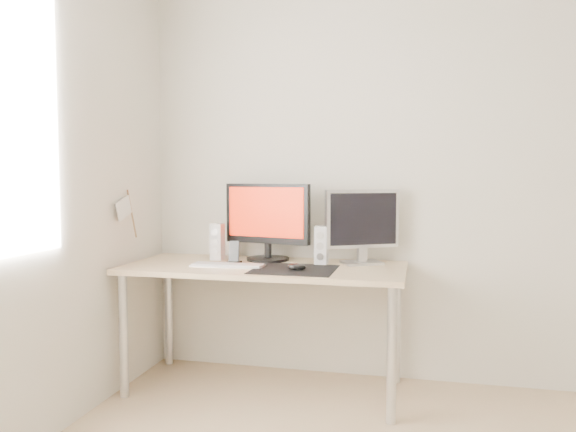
{
  "coord_description": "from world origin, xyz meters",
  "views": [
    {
      "loc": [
        -0.06,
        -1.7,
        1.24
      ],
      "look_at": [
        -0.81,
        1.48,
        1.01
      ],
      "focal_mm": 35.0,
      "sensor_mm": 36.0,
      "label": 1
    }
  ],
  "objects_px": {
    "mouse": "(297,267)",
    "second_monitor": "(362,223)",
    "speaker_right": "(321,245)",
    "speaker_left": "(217,242)",
    "phone_dock": "(234,257)",
    "desk": "(265,279)",
    "keyboard": "(228,265)",
    "main_monitor": "(267,219)"
  },
  "relations": [
    {
      "from": "keyboard",
      "to": "mouse",
      "type": "bearing_deg",
      "value": -7.0
    },
    {
      "from": "desk",
      "to": "second_monitor",
      "type": "height_order",
      "value": "second_monitor"
    },
    {
      "from": "second_monitor",
      "to": "keyboard",
      "type": "relative_size",
      "value": 1.03
    },
    {
      "from": "second_monitor",
      "to": "speaker_right",
      "type": "bearing_deg",
      "value": -163.2
    },
    {
      "from": "second_monitor",
      "to": "speaker_left",
      "type": "relative_size",
      "value": 1.95
    },
    {
      "from": "second_monitor",
      "to": "main_monitor",
      "type": "bearing_deg",
      "value": 179.38
    },
    {
      "from": "main_monitor",
      "to": "speaker_right",
      "type": "xyz_separation_m",
      "value": [
        0.35,
        -0.08,
        -0.14
      ]
    },
    {
      "from": "speaker_right",
      "to": "keyboard",
      "type": "relative_size",
      "value": 0.53
    },
    {
      "from": "speaker_right",
      "to": "phone_dock",
      "type": "bearing_deg",
      "value": -168.56
    },
    {
      "from": "mouse",
      "to": "second_monitor",
      "type": "distance_m",
      "value": 0.5
    },
    {
      "from": "main_monitor",
      "to": "keyboard",
      "type": "bearing_deg",
      "value": -120.15
    },
    {
      "from": "desk",
      "to": "main_monitor",
      "type": "height_order",
      "value": "main_monitor"
    },
    {
      "from": "main_monitor",
      "to": "phone_dock",
      "type": "distance_m",
      "value": 0.32
    },
    {
      "from": "phone_dock",
      "to": "keyboard",
      "type": "bearing_deg",
      "value": -93.08
    },
    {
      "from": "phone_dock",
      "to": "speaker_right",
      "type": "bearing_deg",
      "value": 11.44
    },
    {
      "from": "desk",
      "to": "main_monitor",
      "type": "relative_size",
      "value": 2.93
    },
    {
      "from": "second_monitor",
      "to": "phone_dock",
      "type": "distance_m",
      "value": 0.77
    },
    {
      "from": "desk",
      "to": "speaker_right",
      "type": "bearing_deg",
      "value": 19.38
    },
    {
      "from": "phone_dock",
      "to": "second_monitor",
      "type": "bearing_deg",
      "value": 13.16
    },
    {
      "from": "speaker_right",
      "to": "mouse",
      "type": "bearing_deg",
      "value": -110.44
    },
    {
      "from": "mouse",
      "to": "speaker_left",
      "type": "distance_m",
      "value": 0.63
    },
    {
      "from": "phone_dock",
      "to": "mouse",
      "type": "bearing_deg",
      "value": -19.91
    },
    {
      "from": "desk",
      "to": "phone_dock",
      "type": "relative_size",
      "value": 11.88
    },
    {
      "from": "speaker_left",
      "to": "phone_dock",
      "type": "height_order",
      "value": "speaker_left"
    },
    {
      "from": "mouse",
      "to": "speaker_right",
      "type": "bearing_deg",
      "value": 69.56
    },
    {
      "from": "speaker_left",
      "to": "mouse",
      "type": "bearing_deg",
      "value": -26.86
    },
    {
      "from": "second_monitor",
      "to": "phone_dock",
      "type": "height_order",
      "value": "second_monitor"
    },
    {
      "from": "second_monitor",
      "to": "speaker_right",
      "type": "distance_m",
      "value": 0.27
    },
    {
      "from": "speaker_right",
      "to": "second_monitor",
      "type": "bearing_deg",
      "value": 16.8
    },
    {
      "from": "speaker_left",
      "to": "keyboard",
      "type": "relative_size",
      "value": 0.53
    },
    {
      "from": "mouse",
      "to": "desk",
      "type": "xyz_separation_m",
      "value": [
        -0.22,
        0.14,
        -0.1
      ]
    },
    {
      "from": "mouse",
      "to": "keyboard",
      "type": "height_order",
      "value": "mouse"
    },
    {
      "from": "main_monitor",
      "to": "second_monitor",
      "type": "height_order",
      "value": "main_monitor"
    },
    {
      "from": "speaker_left",
      "to": "phone_dock",
      "type": "relative_size",
      "value": 1.66
    },
    {
      "from": "mouse",
      "to": "speaker_right",
      "type": "relative_size",
      "value": 0.46
    },
    {
      "from": "desk",
      "to": "speaker_right",
      "type": "height_order",
      "value": "speaker_right"
    },
    {
      "from": "mouse",
      "to": "speaker_right",
      "type": "xyz_separation_m",
      "value": [
        0.09,
        0.25,
        0.09
      ]
    },
    {
      "from": "main_monitor",
      "to": "speaker_right",
      "type": "relative_size",
      "value": 2.45
    },
    {
      "from": "mouse",
      "to": "keyboard",
      "type": "bearing_deg",
      "value": 173.0
    },
    {
      "from": "mouse",
      "to": "speaker_right",
      "type": "height_order",
      "value": "speaker_right"
    },
    {
      "from": "second_monitor",
      "to": "desk",
      "type": "bearing_deg",
      "value": -161.7
    },
    {
      "from": "speaker_left",
      "to": "speaker_right",
      "type": "distance_m",
      "value": 0.65
    }
  ]
}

